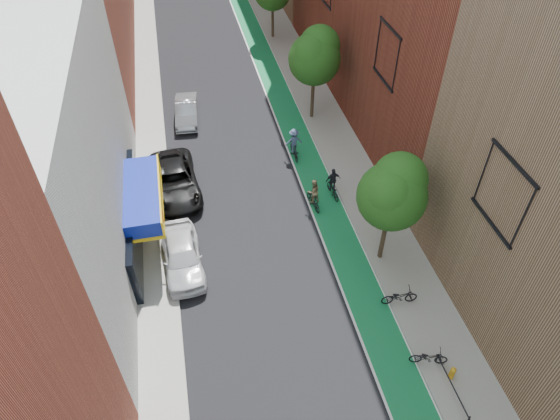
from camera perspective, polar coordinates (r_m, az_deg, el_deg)
bike_lane at (r=38.56m, az=0.49°, el=11.78°), size 2.00×68.00×0.01m
sidewalk_left at (r=37.91m, az=-14.65°, el=9.83°), size 2.00×68.00×0.15m
sidewalk_right at (r=39.08m, az=4.15°, el=12.24°), size 3.00×68.00×0.15m
building_left_white at (r=25.70m, az=-27.38°, el=4.67°), size 8.00×20.00×12.00m
tree_near at (r=24.02m, az=12.83°, el=2.08°), size 3.40×3.36×6.42m
tree_mid at (r=34.92m, az=4.04°, el=17.27°), size 3.55×3.53×6.74m
parked_car_white at (r=26.19m, az=-11.12°, el=-5.09°), size 2.18×4.93×1.65m
parked_car_black at (r=30.73m, az=-11.93°, el=3.32°), size 3.13×6.06×1.63m
parked_car_silver at (r=37.22m, az=-10.62°, el=11.05°), size 1.89×4.49×1.44m
cyclist_lane_near at (r=29.08m, az=3.84°, el=1.61°), size 0.86×1.69×1.92m
cyclist_lane_mid at (r=30.00m, az=6.07°, el=2.77°), size 0.96×1.69×1.93m
cyclist_lane_far at (r=32.80m, az=1.61°, el=7.43°), size 1.14×1.78×2.08m
parked_bike_near at (r=23.41m, az=16.63°, el=-15.81°), size 1.77×1.00×0.88m
parked_bike_far at (r=24.96m, az=13.50°, el=-9.58°), size 1.83×0.77×0.94m
fire_hydrant at (r=23.38m, az=19.10°, el=-17.15°), size 0.25×0.25×0.71m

